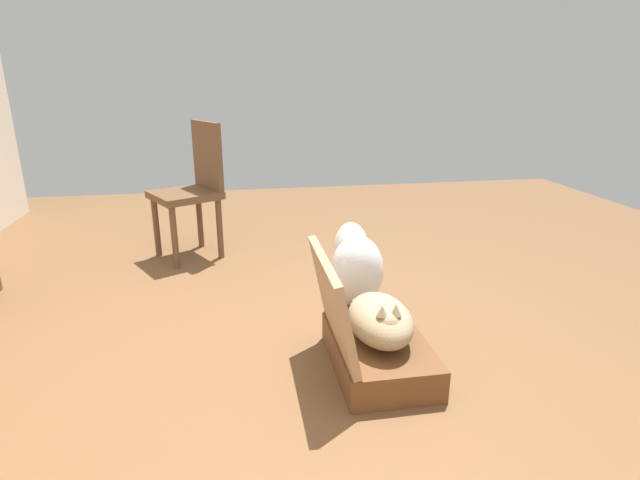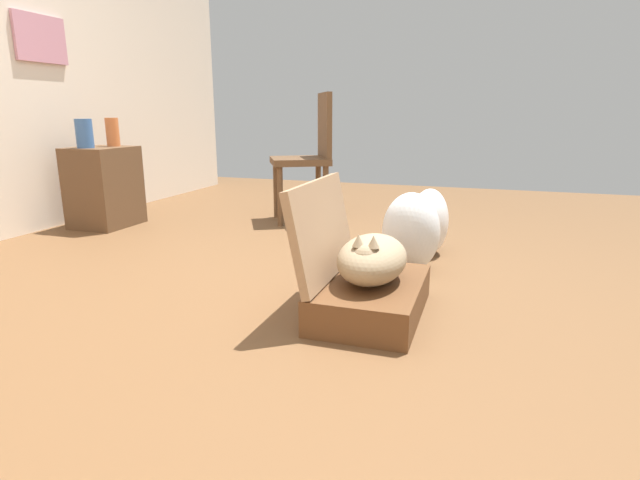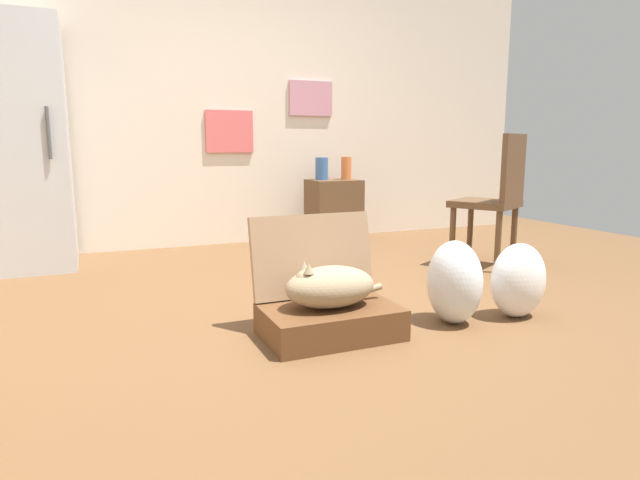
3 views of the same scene
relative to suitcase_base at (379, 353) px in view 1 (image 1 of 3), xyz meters
name	(u,v)px [view 1 (image 1 of 3)]	position (x,y,z in m)	size (l,w,h in m)	color
ground_plane	(281,361)	(0.13, 0.44, -0.07)	(7.68, 7.68, 0.00)	brown
suitcase_base	(379,353)	(0.00, 0.00, 0.00)	(0.64, 0.42, 0.15)	brown
suitcase_lid	(333,301)	(0.00, 0.22, 0.28)	(0.64, 0.42, 0.04)	#9B7756
cat	(380,320)	(-0.01, 0.00, 0.17)	(0.52, 0.28, 0.23)	#998466
plastic_bag_white	(357,271)	(0.67, -0.06, 0.14)	(0.27, 0.31, 0.43)	silver
plastic_bag_clear	(351,252)	(1.04, -0.11, 0.13)	(0.31, 0.23, 0.40)	white
chair	(194,186)	(1.74, 0.90, 0.46)	(0.57, 0.58, 0.98)	brown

